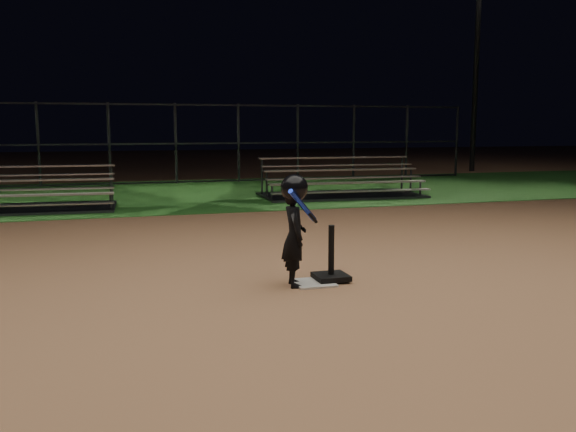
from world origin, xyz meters
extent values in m
plane|color=#A7714B|center=(0.00, 0.00, 0.00)|extent=(80.00, 80.00, 0.00)
cube|color=#1F531B|center=(0.00, 10.00, 0.01)|extent=(60.00, 8.00, 0.01)
cube|color=beige|center=(0.00, 0.00, 0.01)|extent=(0.45, 0.45, 0.02)
cube|color=black|center=(0.24, 0.06, 0.05)|extent=(0.38, 0.38, 0.06)
cylinder|color=black|center=(0.24, 0.06, 0.37)|extent=(0.07, 0.07, 0.58)
imported|color=black|center=(-0.23, -0.01, 0.57)|extent=(0.32, 0.44, 1.14)
sphere|color=black|center=(-0.23, -0.01, 1.12)|extent=(0.31, 0.31, 0.31)
cylinder|color=#1935D9|center=(-0.18, -0.16, 0.93)|extent=(0.45, 0.42, 0.42)
cylinder|color=black|center=(-0.02, -0.04, 0.77)|extent=(0.16, 0.15, 0.14)
cube|color=silver|center=(-3.93, 7.17, 0.38)|extent=(3.81, 0.43, 0.04)
cube|color=silver|center=(-3.95, 6.91, 0.21)|extent=(3.81, 0.43, 0.03)
cube|color=silver|center=(-3.90, 7.70, 0.65)|extent=(3.81, 0.43, 0.04)
cube|color=silver|center=(-3.92, 7.43, 0.48)|extent=(3.81, 0.43, 0.03)
cube|color=silver|center=(-3.87, 8.22, 0.91)|extent=(3.81, 0.43, 0.04)
cube|color=silver|center=(-3.89, 7.95, 0.74)|extent=(3.81, 0.43, 0.03)
cube|color=#38383D|center=(-3.90, 7.70, 0.03)|extent=(3.90, 2.06, 0.06)
cube|color=#ACACB0|center=(3.58, 7.58, 0.41)|extent=(4.07, 0.42, 0.04)
cube|color=#ACACB0|center=(3.56, 7.30, 0.22)|extent=(4.07, 0.42, 0.03)
cube|color=#ACACB0|center=(3.60, 8.14, 0.69)|extent=(4.07, 0.42, 0.04)
cube|color=#ACACB0|center=(3.59, 7.86, 0.51)|extent=(4.07, 0.42, 0.03)
cube|color=#ACACB0|center=(3.63, 8.70, 0.97)|extent=(4.07, 0.42, 0.04)
cube|color=#ACACB0|center=(3.61, 8.42, 0.79)|extent=(4.07, 0.42, 0.03)
cube|color=#38383D|center=(3.60, 8.14, 0.03)|extent=(4.14, 2.16, 0.06)
cube|color=#38383D|center=(0.00, 13.00, 0.05)|extent=(20.00, 0.05, 0.05)
cube|color=#38383D|center=(0.00, 13.00, 1.25)|extent=(20.00, 0.05, 0.05)
cube|color=#38383D|center=(0.00, 13.00, 2.45)|extent=(20.00, 0.05, 0.05)
cylinder|color=#38383D|center=(-5.00, 13.00, 1.25)|extent=(0.08, 0.08, 2.50)
cylinder|color=#38383D|center=(0.00, 13.00, 1.25)|extent=(0.08, 0.08, 2.50)
cylinder|color=#38383D|center=(5.00, 13.00, 1.25)|extent=(0.08, 0.08, 2.50)
cylinder|color=#38383D|center=(10.00, 13.00, 1.25)|extent=(0.08, 0.08, 2.50)
cylinder|color=#2D2D30|center=(12.00, 15.00, 4.00)|extent=(0.20, 0.20, 8.00)
camera|label=1|loc=(-2.29, -6.50, 1.80)|focal=38.41mm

